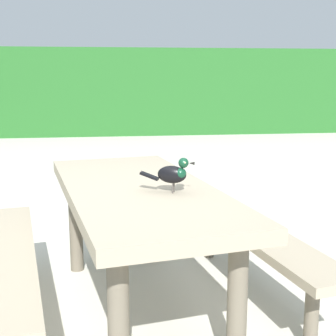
{
  "coord_description": "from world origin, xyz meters",
  "views": [
    {
      "loc": [
        0.02,
        -2.38,
        1.33
      ],
      "look_at": [
        0.35,
        0.11,
        0.84
      ],
      "focal_mm": 50.76,
      "sensor_mm": 36.0,
      "label": 1
    }
  ],
  "objects": [
    {
      "name": "picnic_table_foreground",
      "position": [
        0.19,
        0.14,
        0.56
      ],
      "size": [
        1.96,
        1.98,
        0.74
      ],
      "color": "gray",
      "rests_on": "ground"
    },
    {
      "name": "hedge_wall",
      "position": [
        0.0,
        8.7,
        0.95
      ],
      "size": [
        28.0,
        1.36,
        1.91
      ],
      "primitive_type": "cube",
      "color": "#235B23",
      "rests_on": "ground"
    },
    {
      "name": "ground_plane",
      "position": [
        0.0,
        0.0,
        0.0
      ],
      "size": [
        60.0,
        60.0,
        0.0
      ],
      "primitive_type": "plane",
      "color": "beige"
    },
    {
      "name": "bird_grackle",
      "position": [
        0.36,
        -0.05,
        0.84
      ],
      "size": [
        0.27,
        0.14,
        0.18
      ],
      "color": "black",
      "rests_on": "picnic_table_foreground"
    }
  ]
}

